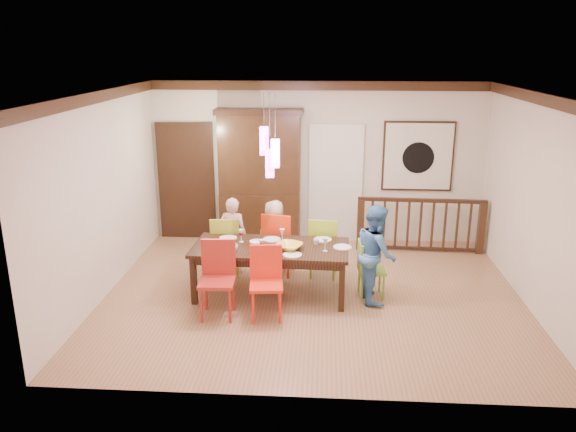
# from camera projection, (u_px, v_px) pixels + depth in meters

# --- Properties ---
(floor) EXTENTS (6.00, 6.00, 0.00)m
(floor) POSITION_uv_depth(u_px,v_px,m) (312.00, 295.00, 8.20)
(floor) COLOR #936847
(floor) RESTS_ON ground
(ceiling) EXTENTS (6.00, 6.00, 0.00)m
(ceiling) POSITION_uv_depth(u_px,v_px,m) (315.00, 92.00, 7.35)
(ceiling) COLOR white
(ceiling) RESTS_ON wall_back
(wall_back) EXTENTS (6.00, 0.00, 6.00)m
(wall_back) POSITION_uv_depth(u_px,v_px,m) (317.00, 163.00, 10.16)
(wall_back) COLOR beige
(wall_back) RESTS_ON floor
(wall_left) EXTENTS (0.00, 5.00, 5.00)m
(wall_left) POSITION_uv_depth(u_px,v_px,m) (103.00, 195.00, 7.96)
(wall_left) COLOR beige
(wall_left) RESTS_ON floor
(wall_right) EXTENTS (0.00, 5.00, 5.00)m
(wall_right) POSITION_uv_depth(u_px,v_px,m) (535.00, 203.00, 7.59)
(wall_right) COLOR beige
(wall_right) RESTS_ON floor
(crown_molding) EXTENTS (6.00, 5.00, 0.16)m
(crown_molding) POSITION_uv_depth(u_px,v_px,m) (315.00, 99.00, 7.37)
(crown_molding) COLOR black
(crown_molding) RESTS_ON wall_back
(panel_door) EXTENTS (1.04, 0.07, 2.24)m
(panel_door) POSITION_uv_depth(u_px,v_px,m) (187.00, 183.00, 10.38)
(panel_door) COLOR black
(panel_door) RESTS_ON wall_back
(white_doorway) EXTENTS (0.97, 0.05, 2.22)m
(white_doorway) POSITION_uv_depth(u_px,v_px,m) (336.00, 185.00, 10.22)
(white_doorway) COLOR silver
(white_doorway) RESTS_ON wall_back
(painting) EXTENTS (1.25, 0.06, 1.25)m
(painting) POSITION_uv_depth(u_px,v_px,m) (418.00, 156.00, 9.97)
(painting) COLOR black
(painting) RESTS_ON wall_back
(pendant_cluster) EXTENTS (0.27, 0.21, 1.14)m
(pendant_cluster) POSITION_uv_depth(u_px,v_px,m) (270.00, 152.00, 7.60)
(pendant_cluster) COLOR #FF4CCB
(pendant_cluster) RESTS_ON ceiling
(dining_table) EXTENTS (2.26, 1.10, 0.75)m
(dining_table) POSITION_uv_depth(u_px,v_px,m) (271.00, 251.00, 8.02)
(dining_table) COLOR black
(dining_table) RESTS_ON floor
(chair_far_left) EXTENTS (0.47, 0.47, 0.97)m
(chair_far_left) POSITION_uv_depth(u_px,v_px,m) (226.00, 241.00, 8.78)
(chair_far_left) COLOR #9AA726
(chair_far_left) RESTS_ON floor
(chair_far_mid) EXTENTS (0.54, 0.54, 1.03)m
(chair_far_mid) POSITION_uv_depth(u_px,v_px,m) (280.00, 238.00, 8.82)
(chair_far_mid) COLOR red
(chair_far_mid) RESTS_ON floor
(chair_far_right) EXTENTS (0.49, 0.49, 0.97)m
(chair_far_right) POSITION_uv_depth(u_px,v_px,m) (324.00, 242.00, 8.73)
(chair_far_right) COLOR #8FB223
(chair_far_right) RESTS_ON floor
(chair_near_left) EXTENTS (0.48, 0.48, 1.02)m
(chair_near_left) POSITION_uv_depth(u_px,v_px,m) (217.00, 276.00, 7.39)
(chair_near_left) COLOR #AB251D
(chair_near_left) RESTS_ON floor
(chair_near_mid) EXTENTS (0.48, 0.48, 0.96)m
(chair_near_mid) POSITION_uv_depth(u_px,v_px,m) (266.00, 279.00, 7.36)
(chair_near_mid) COLOR red
(chair_near_mid) RESTS_ON floor
(chair_end_right) EXTENTS (0.41, 0.41, 0.83)m
(chair_end_right) POSITION_uv_depth(u_px,v_px,m) (372.00, 266.00, 8.01)
(chair_end_right) COLOR #6FA230
(chair_end_right) RESTS_ON floor
(china_hutch) EXTENTS (1.54, 0.46, 2.44)m
(china_hutch) POSITION_uv_depth(u_px,v_px,m) (260.00, 177.00, 10.10)
(china_hutch) COLOR black
(china_hutch) RESTS_ON floor
(balustrade) EXTENTS (2.20, 0.16, 0.96)m
(balustrade) POSITION_uv_depth(u_px,v_px,m) (420.00, 224.00, 9.80)
(balustrade) COLOR black
(balustrade) RESTS_ON floor
(person_far_left) EXTENTS (0.49, 0.36, 1.23)m
(person_far_left) POSITION_uv_depth(u_px,v_px,m) (233.00, 235.00, 8.86)
(person_far_left) COLOR #FABECA
(person_far_left) RESTS_ON floor
(person_far_mid) EXTENTS (0.66, 0.54, 1.17)m
(person_far_mid) POSITION_uv_depth(u_px,v_px,m) (274.00, 236.00, 8.91)
(person_far_mid) COLOR #BEA690
(person_far_mid) RESTS_ON floor
(person_end_right) EXTENTS (0.61, 0.74, 1.40)m
(person_end_right) POSITION_uv_depth(u_px,v_px,m) (376.00, 253.00, 7.87)
(person_end_right) COLOR teal
(person_end_right) RESTS_ON floor
(serving_bowl) EXTENTS (0.46, 0.46, 0.09)m
(serving_bowl) POSITION_uv_depth(u_px,v_px,m) (289.00, 246.00, 7.85)
(serving_bowl) COLOR gold
(serving_bowl) RESTS_ON dining_table
(small_bowl) EXTENTS (0.23, 0.23, 0.06)m
(small_bowl) POSITION_uv_depth(u_px,v_px,m) (256.00, 243.00, 8.02)
(small_bowl) COLOR white
(small_bowl) RESTS_ON dining_table
(cup_left) EXTENTS (0.14, 0.14, 0.10)m
(cup_left) POSITION_uv_depth(u_px,v_px,m) (233.00, 247.00, 7.80)
(cup_left) COLOR silver
(cup_left) RESTS_ON dining_table
(cup_right) EXTENTS (0.11, 0.11, 0.08)m
(cup_right) POSITION_uv_depth(u_px,v_px,m) (316.00, 242.00, 8.04)
(cup_right) COLOR silver
(cup_right) RESTS_ON dining_table
(plate_far_left) EXTENTS (0.26, 0.26, 0.01)m
(plate_far_left) POSITION_uv_depth(u_px,v_px,m) (228.00, 238.00, 8.30)
(plate_far_left) COLOR white
(plate_far_left) RESTS_ON dining_table
(plate_far_mid) EXTENTS (0.26, 0.26, 0.01)m
(plate_far_mid) POSITION_uv_depth(u_px,v_px,m) (272.00, 239.00, 8.25)
(plate_far_mid) COLOR white
(plate_far_mid) RESTS_ON dining_table
(plate_far_right) EXTENTS (0.26, 0.26, 0.01)m
(plate_far_right) POSITION_uv_depth(u_px,v_px,m) (323.00, 239.00, 8.25)
(plate_far_right) COLOR white
(plate_far_right) RESTS_ON dining_table
(plate_near_left) EXTENTS (0.26, 0.26, 0.01)m
(plate_near_left) POSITION_uv_depth(u_px,v_px,m) (221.00, 253.00, 7.70)
(plate_near_left) COLOR white
(plate_near_left) RESTS_ON dining_table
(plate_near_mid) EXTENTS (0.26, 0.26, 0.01)m
(plate_near_mid) POSITION_uv_depth(u_px,v_px,m) (292.00, 255.00, 7.64)
(plate_near_mid) COLOR white
(plate_near_mid) RESTS_ON dining_table
(plate_end_right) EXTENTS (0.26, 0.26, 0.01)m
(plate_end_right) POSITION_uv_depth(u_px,v_px,m) (342.00, 247.00, 7.93)
(plate_end_right) COLOR white
(plate_end_right) RESTS_ON dining_table
(wine_glass_a) EXTENTS (0.08, 0.08, 0.19)m
(wine_glass_a) POSITION_uv_depth(u_px,v_px,m) (241.00, 236.00, 8.14)
(wine_glass_a) COLOR #590C19
(wine_glass_a) RESTS_ON dining_table
(wine_glass_b) EXTENTS (0.08, 0.08, 0.19)m
(wine_glass_b) POSITION_uv_depth(u_px,v_px,m) (282.00, 235.00, 8.16)
(wine_glass_b) COLOR silver
(wine_glass_b) RESTS_ON dining_table
(wine_glass_c) EXTENTS (0.08, 0.08, 0.19)m
(wine_glass_c) POSITION_uv_depth(u_px,v_px,m) (262.00, 246.00, 7.71)
(wine_glass_c) COLOR #590C19
(wine_glass_c) RESTS_ON dining_table
(wine_glass_d) EXTENTS (0.08, 0.08, 0.19)m
(wine_glass_d) POSITION_uv_depth(u_px,v_px,m) (325.00, 245.00, 7.77)
(wine_glass_d) COLOR silver
(wine_glass_d) RESTS_ON dining_table
(napkin) EXTENTS (0.18, 0.14, 0.01)m
(napkin) POSITION_uv_depth(u_px,v_px,m) (263.00, 254.00, 7.67)
(napkin) COLOR #D83359
(napkin) RESTS_ON dining_table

